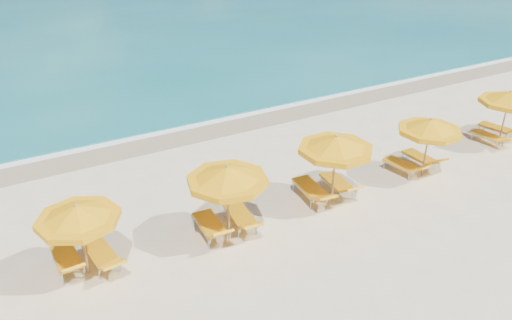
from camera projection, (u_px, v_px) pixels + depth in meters
ground_plane at (279, 212)px, 16.01m from camera, size 120.00×120.00×0.00m
wet_sand_band at (189, 131)px, 21.73m from camera, size 120.00×2.60×0.01m
foam_line at (182, 125)px, 22.35m from camera, size 120.00×1.20×0.03m
whitecap_near at (14, 91)px, 26.50m from camera, size 14.00×0.36×0.05m
whitecap_far at (201, 35)px, 38.12m from camera, size 18.00×0.30×0.05m
umbrella_2 at (78, 214)px, 12.50m from camera, size 2.38×2.38×2.18m
umbrella_3 at (227, 176)px, 13.92m from camera, size 2.65×2.65×2.39m
umbrella_4 at (336, 145)px, 15.59m from camera, size 3.17×3.17×2.45m
umbrella_5 at (430, 127)px, 17.31m from camera, size 2.84×2.84×2.25m
umbrella_6 at (509, 98)px, 19.75m from camera, size 2.38×2.38×2.30m
lounger_2_left at (68, 263)px, 13.34m from camera, size 0.66×1.80×0.83m
lounger_2_right at (101, 257)px, 13.56m from camera, size 0.83×1.99×0.74m
lounger_3_left at (211, 229)px, 14.72m from camera, size 0.78×1.94×0.87m
lounger_3_right at (241, 220)px, 15.19m from camera, size 0.86×1.99×0.76m
lounger_4_left at (310, 193)px, 16.60m from camera, size 0.92×2.10×0.77m
lounger_4_right at (337, 187)px, 16.98m from camera, size 0.84×1.92×0.79m
lounger_5_left at (402, 168)px, 18.24m from camera, size 0.81×1.78×0.72m
lounger_5_right at (420, 161)px, 18.76m from camera, size 0.62×1.78×0.72m
lounger_6_left at (488, 139)px, 20.52m from camera, size 0.69×1.74×0.65m
lounger_6_right at (496, 131)px, 21.23m from camera, size 0.93×1.84×0.78m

